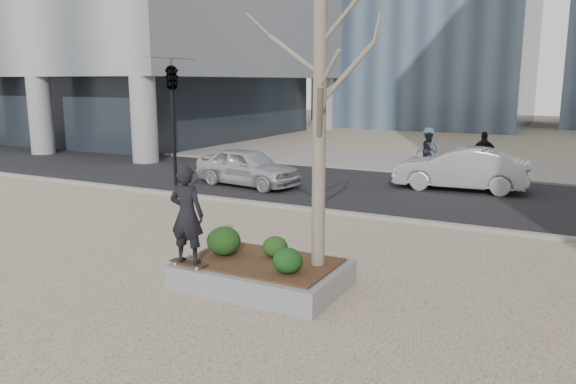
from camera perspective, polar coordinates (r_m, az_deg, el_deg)
The scene contains 17 objects.
ground at distance 11.21m, azimuth -7.09°, elevation -8.59°, with size 120.00×120.00×0.00m, color #C1AE8E.
street at distance 19.96m, azimuth 9.38°, elevation 0.18°, with size 60.00×8.00×0.02m, color black.
far_sidewalk at distance 26.62m, azimuth 14.12°, elevation 2.74°, with size 60.00×6.00×0.02m, color gray.
planter at distance 10.62m, azimuth -2.62°, elevation -8.35°, with size 3.00×2.00×0.45m, color gray.
planter_mulch at distance 10.54m, azimuth -2.63°, elevation -7.09°, with size 2.70×1.70×0.04m, color #382314.
sycamore_tree at distance 9.82m, azimuth 3.24°, elevation 11.26°, with size 2.80×2.80×6.60m, color gray, non-canonical shape.
shrub_left at distance 10.86m, azimuth -6.54°, elevation -4.97°, with size 0.65×0.65×0.55m, color black.
shrub_middle at distance 10.68m, azimuth -1.31°, elevation -5.59°, with size 0.48×0.48×0.41m, color #143A12.
shrub_right at distance 9.82m, azimuth -0.04°, elevation -6.98°, with size 0.53×0.53×0.45m, color #103413.
skateboard at distance 10.50m, azimuth -10.07°, elevation -7.24°, with size 0.78×0.20×0.07m, color black, non-canonical shape.
skateboarder at distance 10.25m, azimuth -10.25°, elevation -2.28°, with size 0.65×0.43×1.79m, color black.
police_car at distance 20.47m, azimuth -4.16°, elevation 2.57°, with size 1.64×4.08×1.39m, color silver.
car_silver at distance 20.49m, azimuth 17.14°, elevation 2.25°, with size 1.57×4.51×1.49m, color #AEB2B7.
pedestrian_a at distance 25.46m, azimuth 14.14°, elevation 4.16°, with size 0.76×0.59×1.56m, color black.
pedestrian_b at distance 25.81m, azimuth 14.03°, elevation 4.45°, with size 1.12×0.64×1.73m, color #385565.
pedestrian_c at distance 23.72m, azimuth 19.27°, elevation 3.65°, with size 1.04×0.43×1.78m, color black.
traffic_light_near at distance 18.40m, azimuth -11.54°, elevation 6.22°, with size 0.60×2.48×4.50m, color black, non-canonical shape.
Camera 1 is at (6.05, -8.65, 3.78)m, focal length 35.00 mm.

